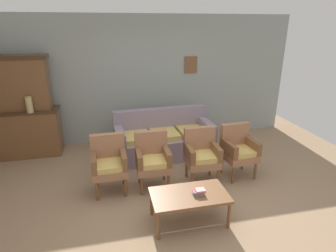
% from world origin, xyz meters
% --- Properties ---
extents(ground_plane, '(7.68, 7.68, 0.00)m').
position_xyz_m(ground_plane, '(0.00, 0.00, 0.00)').
color(ground_plane, '#997A5B').
extents(wall_back_with_decor, '(6.40, 0.09, 2.70)m').
position_xyz_m(wall_back_with_decor, '(0.00, 2.63, 1.35)').
color(wall_back_with_decor, '#939E99').
rests_on(wall_back_with_decor, ground).
extents(side_cabinet, '(1.16, 0.55, 0.93)m').
position_xyz_m(side_cabinet, '(-2.49, 2.25, 0.47)').
color(side_cabinet, brown).
rests_on(side_cabinet, ground).
extents(cabinet_upper_hutch, '(0.99, 0.38, 1.03)m').
position_xyz_m(cabinet_upper_hutch, '(-2.49, 2.33, 1.45)').
color(cabinet_upper_hutch, brown).
rests_on(cabinet_upper_hutch, side_cabinet).
extents(vase_on_cabinet, '(0.12, 0.12, 0.30)m').
position_xyz_m(vase_on_cabinet, '(-2.38, 2.07, 1.08)').
color(vase_on_cabinet, tan).
rests_on(vase_on_cabinet, side_cabinet).
extents(floral_couch, '(1.95, 0.90, 0.90)m').
position_xyz_m(floral_couch, '(0.08, 1.64, 0.33)').
color(floral_couch, gray).
rests_on(floral_couch, ground).
extents(armchair_near_cabinet, '(0.53, 0.51, 0.90)m').
position_xyz_m(armchair_near_cabinet, '(-1.00, 0.56, 0.50)').
color(armchair_near_cabinet, '#9E6B4C').
rests_on(armchair_near_cabinet, ground).
extents(armchair_by_doorway, '(0.53, 0.50, 0.90)m').
position_xyz_m(armchair_by_doorway, '(-0.32, 0.54, 0.50)').
color(armchair_by_doorway, '#9E6B4C').
rests_on(armchair_by_doorway, ground).
extents(armchair_row_middle, '(0.54, 0.51, 0.90)m').
position_xyz_m(armchair_row_middle, '(0.49, 0.54, 0.50)').
color(armchair_row_middle, '#9E6B4C').
rests_on(armchair_row_middle, ground).
extents(armchair_near_couch_end, '(0.56, 0.54, 0.90)m').
position_xyz_m(armchair_near_couch_end, '(1.16, 0.58, 0.50)').
color(armchair_near_couch_end, '#9E6B4C').
rests_on(armchair_near_couch_end, ground).
extents(coffee_table, '(1.00, 0.56, 0.42)m').
position_xyz_m(coffee_table, '(-0.01, -0.42, 0.38)').
color(coffee_table, brown).
rests_on(coffee_table, ground).
extents(book_stack_on_table, '(0.16, 0.11, 0.08)m').
position_xyz_m(book_stack_on_table, '(0.11, -0.46, 0.46)').
color(book_stack_on_table, '#689B95').
rests_on(book_stack_on_table, coffee_table).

